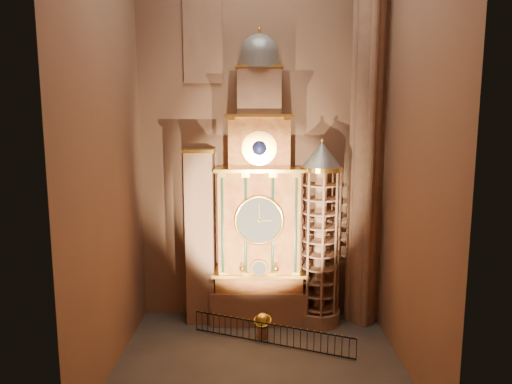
{
  "coord_description": "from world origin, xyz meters",
  "views": [
    {
      "loc": [
        -0.06,
        -20.8,
        11.66
      ],
      "look_at": [
        -0.17,
        3.0,
        8.04
      ],
      "focal_mm": 32.0,
      "sensor_mm": 36.0,
      "label": 1
    }
  ],
  "objects_px": {
    "stair_turret": "(320,235)",
    "portrait_tower": "(201,236)",
    "astronomical_clock": "(259,210)",
    "celestial_globe": "(263,323)",
    "iron_railing": "(271,334)"
  },
  "relations": [
    {
      "from": "portrait_tower",
      "to": "stair_turret",
      "type": "xyz_separation_m",
      "value": [
        6.9,
        -0.28,
        0.12
      ]
    },
    {
      "from": "stair_turret",
      "to": "celestial_globe",
      "type": "distance_m",
      "value": 5.87
    },
    {
      "from": "stair_turret",
      "to": "celestial_globe",
      "type": "height_order",
      "value": "stair_turret"
    },
    {
      "from": "portrait_tower",
      "to": "stair_turret",
      "type": "relative_size",
      "value": 0.94
    },
    {
      "from": "stair_turret",
      "to": "portrait_tower",
      "type": "bearing_deg",
      "value": 177.67
    },
    {
      "from": "portrait_tower",
      "to": "celestial_globe",
      "type": "xyz_separation_m",
      "value": [
        3.59,
        -2.27,
        -4.3
      ]
    },
    {
      "from": "celestial_globe",
      "to": "stair_turret",
      "type": "bearing_deg",
      "value": 30.98
    },
    {
      "from": "astronomical_clock",
      "to": "celestial_globe",
      "type": "bearing_deg",
      "value": -85.3
    },
    {
      "from": "portrait_tower",
      "to": "astronomical_clock",
      "type": "bearing_deg",
      "value": -0.29
    },
    {
      "from": "portrait_tower",
      "to": "stair_turret",
      "type": "bearing_deg",
      "value": -2.33
    },
    {
      "from": "portrait_tower",
      "to": "iron_railing",
      "type": "distance_m",
      "value": 6.81
    },
    {
      "from": "portrait_tower",
      "to": "celestial_globe",
      "type": "relative_size",
      "value": 7.24
    },
    {
      "from": "portrait_tower",
      "to": "celestial_globe",
      "type": "bearing_deg",
      "value": -32.35
    },
    {
      "from": "portrait_tower",
      "to": "celestial_globe",
      "type": "distance_m",
      "value": 6.05
    },
    {
      "from": "celestial_globe",
      "to": "astronomical_clock",
      "type": "bearing_deg",
      "value": 94.7
    }
  ]
}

